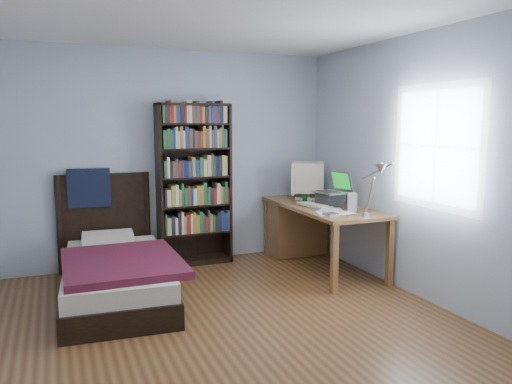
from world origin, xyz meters
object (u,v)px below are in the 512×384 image
laptop (331,196)px  speaker (351,202)px  bookshelf (194,184)px  bed (115,269)px  keyboard (314,205)px  crt_monitor (307,178)px  desk_lamp (378,174)px  soda_can (305,198)px  desk (302,224)px

laptop → speaker: size_ratio=2.00×
bookshelf → bed: 1.46m
laptop → keyboard: 0.22m
speaker → bookshelf: size_ratio=0.11×
crt_monitor → bed: 2.54m
laptop → speaker: laptop is taller
desk_lamp → soda_can: desk_lamp is taller
desk → keyboard: keyboard is taller
desk → desk_lamp: (-0.04, -1.57, 0.77)m
crt_monitor → soda_can: crt_monitor is taller
keyboard → soda_can: bearing=72.1°
desk_lamp → soda_can: size_ratio=5.42×
speaker → bookshelf: (-1.39, 1.18, 0.12)m
laptop → soda_can: 0.37m
laptop → soda_can: laptop is taller
keyboard → bookshelf: (-1.16, 0.79, 0.20)m
desk → soda_can: soda_can is taller
soda_can → bed: size_ratio=0.05×
bookshelf → soda_can: bearing=-22.4°
crt_monitor → laptop: size_ratio=1.41×
desk → laptop: size_ratio=4.39×
laptop → speaker: bearing=-84.1°
laptop → desk_lamp: size_ratio=0.69×
desk_lamp → speaker: 0.74m
laptop → desk_lamp: bearing=-95.3°
desk → laptop: 0.72m
keyboard → speaker: speaker is taller
bed → laptop: bearing=-0.7°
desk → speaker: size_ratio=8.75×
crt_monitor → desk_lamp: size_ratio=0.97×
desk → crt_monitor: 0.57m
laptop → speaker: 0.36m
bookshelf → bed: bearing=-141.8°
keyboard → desk: bearing=65.2°
soda_can → crt_monitor: bearing=58.6°
desk → laptop: bearing=-84.4°
desk → soda_can: (-0.10, -0.25, 0.36)m
speaker → bed: bearing=-169.1°
soda_can → bed: 2.29m
laptop → speaker: (0.04, -0.36, -0.01)m
crt_monitor → speaker: size_ratio=2.81×
desk_lamp → bookshelf: bookshelf is taller
laptop → bed: 2.44m
crt_monitor → bed: size_ratio=0.27×
speaker → desk_lamp: bearing=-81.5°
desk → bookshelf: size_ratio=0.93×
crt_monitor → laptop: (-0.00, -0.59, -0.15)m
bed → desk: bearing=13.4°
crt_monitor → keyboard: bearing=-109.1°
soda_can → bookshelf: (-1.20, 0.49, 0.16)m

